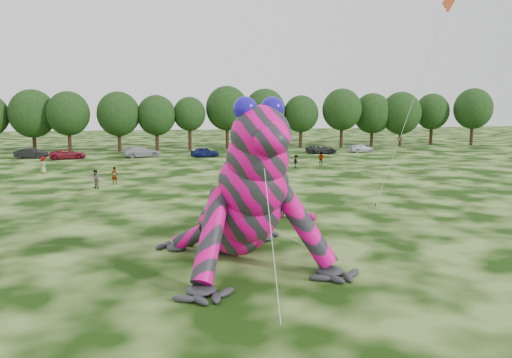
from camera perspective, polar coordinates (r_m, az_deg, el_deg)
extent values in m
plane|color=#16330A|center=(26.38, -1.81, -8.44)|extent=(240.00, 240.00, 0.00)
cube|color=red|center=(37.24, 21.18, 18.38)|extent=(1.43, 1.11, 1.17)
cylinder|color=silver|center=(37.31, 17.15, 7.45)|extent=(0.02, 0.02, 15.09)
cylinder|color=#382314|center=(38.84, 13.49, -2.88)|extent=(0.08, 0.08, 0.24)
imported|color=black|center=(76.65, -24.31, 2.70)|extent=(4.58, 2.37, 1.44)
imported|color=maroon|center=(73.81, -20.71, 2.68)|extent=(5.18, 3.00, 1.36)
imported|color=#A6A9B0|center=(73.14, -12.90, 3.03)|extent=(5.47, 2.93, 1.51)
imported|color=#111750|center=(72.17, -5.88, 3.08)|extent=(4.31, 2.44, 1.38)
imported|color=beige|center=(73.04, 1.28, 3.20)|extent=(4.47, 2.33, 1.40)
imported|color=#262629|center=(77.12, 7.48, 3.39)|extent=(4.85, 2.42, 1.32)
imported|color=silver|center=(80.07, 11.94, 3.45)|extent=(4.52, 2.41, 1.25)
imported|color=gray|center=(49.76, -15.90, 0.40)|extent=(0.73, 0.69, 1.68)
imported|color=gray|center=(62.43, 7.45, 2.31)|extent=(1.08, 0.75, 1.70)
imported|color=gray|center=(47.52, -17.85, -0.04)|extent=(1.04, 1.07, 1.73)
imported|color=gray|center=(45.13, 0.03, 0.04)|extent=(1.25, 1.82, 1.89)
imported|color=gray|center=(59.59, 4.60, 2.00)|extent=(1.09, 1.18, 1.60)
imported|color=gray|center=(59.76, -23.15, 1.48)|extent=(0.86, 1.07, 1.89)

